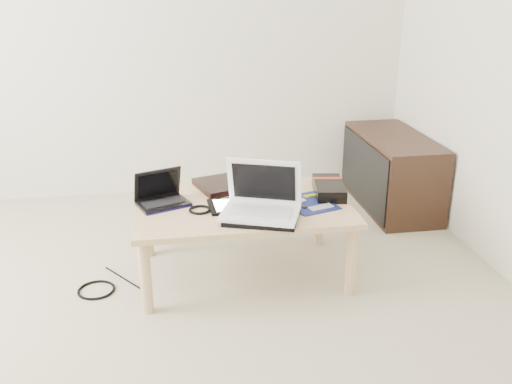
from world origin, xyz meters
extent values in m
plane|color=beige|center=(0.00, 0.00, 0.00)|extent=(4.00, 4.00, 0.00)
cube|color=silver|center=(0.00, 2.05, 1.30)|extent=(4.00, 0.10, 2.60)
cube|color=#E4B889|center=(0.64, 0.66, 0.39)|extent=(1.10, 0.70, 0.03)
cylinder|color=#E4B889|center=(0.14, 0.36, 0.18)|extent=(0.06, 0.06, 0.37)
cylinder|color=#E4B889|center=(1.14, 0.36, 0.18)|extent=(0.06, 0.06, 0.37)
cylinder|color=#E4B889|center=(0.14, 0.96, 0.18)|extent=(0.06, 0.06, 0.37)
cylinder|color=#E4B889|center=(1.14, 0.96, 0.18)|extent=(0.06, 0.06, 0.37)
cube|color=#341E15|center=(1.78, 1.45, 0.25)|extent=(0.40, 0.90, 0.50)
cube|color=black|center=(1.58, 1.45, 0.25)|extent=(0.02, 0.86, 0.44)
cube|color=black|center=(0.59, 0.93, 0.42)|extent=(0.39, 0.36, 0.03)
cube|color=black|center=(0.23, 0.71, 0.41)|extent=(0.29, 0.25, 0.02)
cube|color=black|center=(0.24, 0.71, 0.42)|extent=(0.22, 0.16, 0.00)
cube|color=black|center=(0.26, 0.65, 0.42)|extent=(0.06, 0.04, 0.00)
cube|color=black|center=(0.21, 0.77, 0.50)|extent=(0.25, 0.14, 0.16)
cube|color=black|center=(0.21, 0.77, 0.50)|extent=(0.21, 0.11, 0.13)
cube|color=#0D0C47|center=(0.27, 0.63, 0.40)|extent=(0.24, 0.10, 0.01)
cube|color=black|center=(0.60, 0.63, 0.41)|extent=(0.28, 0.21, 0.01)
cube|color=white|center=(0.60, 0.63, 0.41)|extent=(0.22, 0.17, 0.00)
cube|color=silver|center=(0.75, 0.73, 0.41)|extent=(0.07, 0.23, 0.02)
cube|color=#A3A3A8|center=(0.75, 0.73, 0.42)|extent=(0.06, 0.19, 0.00)
cube|color=black|center=(0.70, 0.45, 0.41)|extent=(0.41, 0.35, 0.02)
cube|color=white|center=(0.70, 0.46, 0.43)|extent=(0.43, 0.37, 0.02)
cube|color=silver|center=(0.69, 0.45, 0.44)|extent=(0.33, 0.24, 0.00)
cube|color=white|center=(0.66, 0.37, 0.44)|extent=(0.09, 0.06, 0.00)
cube|color=white|center=(0.73, 0.55, 0.56)|extent=(0.37, 0.20, 0.24)
cube|color=black|center=(0.73, 0.54, 0.56)|extent=(0.31, 0.16, 0.19)
cube|color=#0D1554|center=(0.98, 0.61, 0.40)|extent=(0.29, 0.33, 0.01)
cube|color=silver|center=(0.94, 0.64, 0.41)|extent=(0.06, 0.06, 0.01)
cube|color=yellow|center=(1.01, 0.71, 0.41)|extent=(0.09, 0.04, 0.01)
cube|color=yellow|center=(1.02, 0.69, 0.41)|extent=(0.09, 0.04, 0.01)
cube|color=silver|center=(1.01, 0.55, 0.41)|extent=(0.13, 0.05, 0.01)
cube|color=silver|center=(1.02, 0.53, 0.41)|extent=(0.13, 0.05, 0.01)
cube|color=silver|center=(1.02, 0.52, 0.41)|extent=(0.13, 0.05, 0.01)
cube|color=black|center=(0.94, 0.55, 0.41)|extent=(0.03, 0.03, 0.01)
cube|color=black|center=(1.12, 0.73, 0.43)|extent=(0.20, 0.32, 0.07)
cube|color=#9D290E|center=(1.13, 0.79, 0.47)|extent=(0.16, 0.06, 0.00)
torus|color=black|center=(0.41, 0.60, 0.41)|extent=(0.12, 0.12, 0.01)
torus|color=black|center=(-0.13, 0.59, 0.01)|extent=(0.22, 0.22, 0.01)
cylinder|color=black|center=(0.02, 0.68, 0.00)|extent=(0.23, 0.31, 0.01)
camera|label=1|loc=(0.26, -2.03, 1.50)|focal=40.00mm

